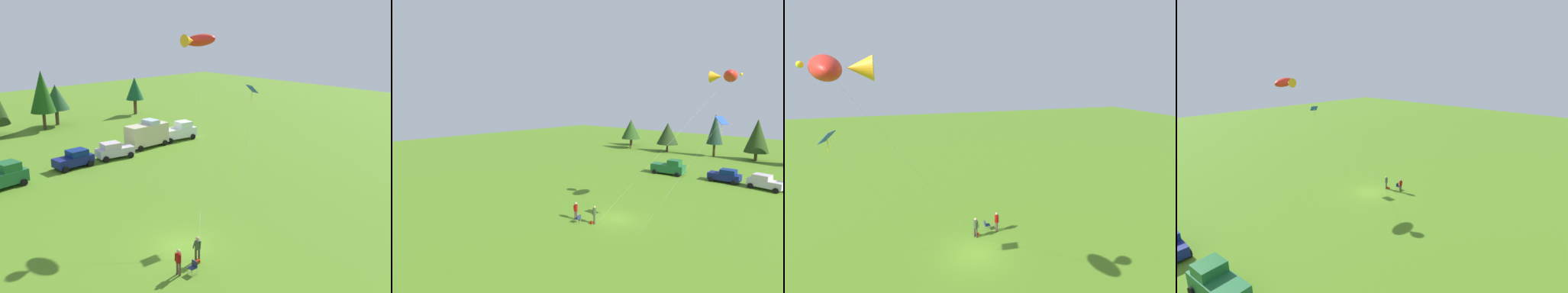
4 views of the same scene
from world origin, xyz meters
TOP-DOWN VIEW (x-y plane):
  - ground_plane at (0.00, 0.00)m, footprint 160.00×160.00m
  - person_kite_flyer at (-0.75, -2.26)m, footprint 0.50×0.53m
  - folding_chair at (-1.98, -3.17)m, footprint 0.48×0.48m
  - person_spectator at (-2.76, -2.69)m, footprint 0.37×0.55m
  - backpack_on_grass at (-0.92, -2.45)m, footprint 0.35×0.27m
  - truck_green_flatbed at (-4.80, 20.11)m, footprint 5.22×2.95m
  - car_navy_hatch at (3.29, 21.11)m, footprint 4.28×2.37m
  - car_silver_compact at (8.28, 21.06)m, footprint 4.42×2.72m
  - van_camper_beige at (14.12, 22.48)m, footprint 5.46×2.73m
  - truck_white_pickup at (19.28, 22.50)m, footprint 5.21×2.90m
  - kite_large_fish at (7.47, 6.40)m, footprint 9.29×10.32m
  - kite_diamond_blue at (8.73, 1.49)m, footprint 5.69×3.84m

SIDE VIEW (x-z plane):
  - ground_plane at x=0.00m, z-range 0.00..0.00m
  - backpack_on_grass at x=-0.92m, z-range 0.00..0.22m
  - folding_chair at x=-1.98m, z-range 0.08..0.90m
  - car_navy_hatch at x=3.29m, z-range 0.00..1.89m
  - car_silver_compact at x=8.28m, z-range 0.00..1.89m
  - person_kite_flyer at x=-0.75m, z-range 0.15..1.89m
  - person_spectator at x=-2.76m, z-range 0.15..1.89m
  - truck_green_flatbed at x=-4.80m, z-range -0.07..2.27m
  - truck_white_pickup at x=19.28m, z-range -0.07..2.27m
  - van_camper_beige at x=14.12m, z-range -0.03..3.31m
  - kite_diamond_blue at x=8.73m, z-range 4.46..14.72m
  - kite_large_fish at x=7.47m, z-range 6.47..20.74m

